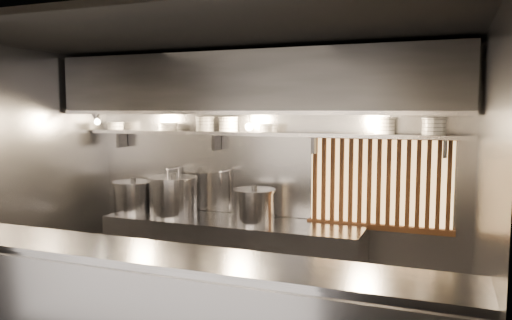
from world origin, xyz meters
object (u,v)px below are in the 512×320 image
Objects in this scene: pendant_bulb at (249,127)px; heat_lamp at (96,117)px; stock_pot_mid at (173,196)px; stock_pot_left at (134,196)px; stock_pot_right at (254,206)px.

heat_lamp is at bearing -169.00° from pendant_bulb.
heat_lamp is at bearing -160.46° from stock_pot_mid.
stock_pot_left is (-1.53, -0.02, -0.87)m from pendant_bulb.
pendant_bulb is 1.27m from stock_pot_mid.
pendant_bulb reaches higher than stock_pot_mid.
stock_pot_mid is at bearing 177.71° from stock_pot_right.
heat_lamp is 0.60× the size of stock_pot_right.
pendant_bulb reaches higher than stock_pot_left.
stock_pot_left is 0.79× the size of stock_pot_mid.
stock_pot_left is (0.26, 0.33, -0.98)m from heat_lamp.
stock_pot_left is at bearing 177.22° from stock_pot_mid.
stock_pot_left is at bearing 177.53° from stock_pot_right.
pendant_bulb is at bearing 136.68° from stock_pot_right.
stock_pot_mid is 1.36× the size of stock_pot_right.
heat_lamp reaches higher than pendant_bulb.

